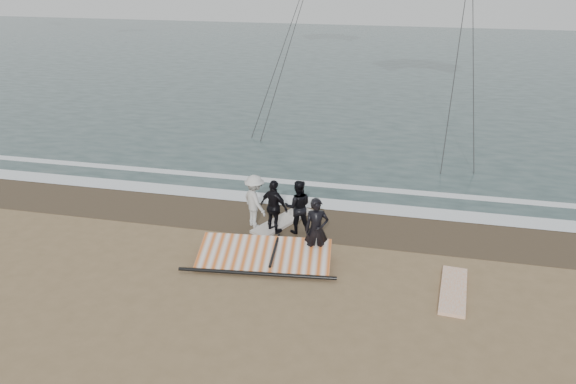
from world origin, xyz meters
name	(u,v)px	position (x,y,z in m)	size (l,w,h in m)	color
ground	(305,300)	(0.00, 0.00, 0.00)	(120.00, 120.00, 0.00)	#8C704C
sea	(388,66)	(0.00, 33.00, 0.01)	(120.00, 54.00, 0.02)	#233838
wet_sand	(332,223)	(0.00, 4.50, 0.01)	(120.00, 2.80, 0.01)	#4C3D2B
foam_near	(339,205)	(0.00, 5.90, 0.03)	(120.00, 0.90, 0.01)	white
foam_far	(345,187)	(0.00, 7.60, 0.03)	(120.00, 0.45, 0.01)	white
man_main	(316,230)	(-0.11, 2.13, 0.92)	(0.67, 0.44, 1.84)	black
board_white	(453,290)	(3.62, 1.22, 0.05)	(0.64, 2.28, 0.09)	white
board_cream	(283,221)	(-1.57, 4.17, 0.05)	(0.65, 2.44, 0.10)	beige
trio_cluster	(274,204)	(-1.73, 3.64, 0.86)	(2.50, 1.33, 1.73)	black
sail_rig	(263,254)	(-1.54, 1.71, 0.19)	(4.26, 2.10, 0.50)	black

